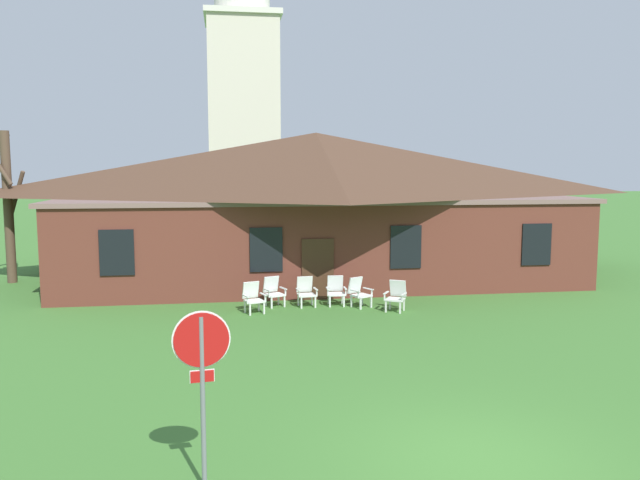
# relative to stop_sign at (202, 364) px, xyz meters

# --- Properties ---
(ground_plane) EXTENTS (200.00, 200.00, 0.00)m
(ground_plane) POSITION_rel_stop_sign_xyz_m (4.12, 0.31, -1.81)
(ground_plane) COLOR #3D702D
(brick_building) EXTENTS (20.11, 10.40, 5.92)m
(brick_building) POSITION_rel_stop_sign_xyz_m (4.12, 17.46, 1.20)
(brick_building) COLOR brown
(brick_building) RESTS_ON ground
(dome_tower) EXTENTS (5.18, 5.18, 20.63)m
(dome_tower) POSITION_rel_stop_sign_xyz_m (1.78, 36.81, 7.67)
(dome_tower) COLOR beige
(dome_tower) RESTS_ON ground
(stop_sign) EXTENTS (0.80, 0.14, 2.56)m
(stop_sign) POSITION_rel_stop_sign_xyz_m (0.00, 0.00, 0.00)
(stop_sign) COLOR slate
(stop_sign) RESTS_ON ground
(lawn_chair_by_porch) EXTENTS (0.75, 0.81, 0.96)m
(lawn_chair_by_porch) POSITION_rel_stop_sign_xyz_m (1.17, 10.82, -1.31)
(lawn_chair_by_porch) COLOR silver
(lawn_chair_by_porch) RESTS_ON ground
(lawn_chair_near_door) EXTENTS (0.77, 0.82, 0.96)m
(lawn_chair_near_door) POSITION_rel_stop_sign_xyz_m (1.87, 11.69, -1.31)
(lawn_chair_near_door) COLOR white
(lawn_chair_near_door) RESTS_ON ground
(lawn_chair_left_end) EXTENTS (0.69, 0.72, 0.96)m
(lawn_chair_left_end) POSITION_rel_stop_sign_xyz_m (2.92, 11.51, -1.31)
(lawn_chair_left_end) COLOR silver
(lawn_chair_left_end) RESTS_ON ground
(lawn_chair_middle) EXTENTS (0.67, 0.70, 0.96)m
(lawn_chair_middle) POSITION_rel_stop_sign_xyz_m (3.91, 11.52, -1.31)
(lawn_chair_middle) COLOR white
(lawn_chair_middle) RESTS_ON ground
(lawn_chair_right_end) EXTENTS (0.83, 0.86, 0.96)m
(lawn_chair_right_end) POSITION_rel_stop_sign_xyz_m (4.60, 11.14, -1.31)
(lawn_chair_right_end) COLOR white
(lawn_chair_right_end) RESTS_ON ground
(lawn_chair_far_side) EXTENTS (0.84, 0.86, 0.96)m
(lawn_chair_far_side) POSITION_rel_stop_sign_xyz_m (5.65, 10.40, -1.31)
(lawn_chair_far_side) COLOR silver
(lawn_chair_far_side) RESTS_ON ground
(bare_tree_beside_building) EXTENTS (1.42, 1.14, 5.90)m
(bare_tree_beside_building) POSITION_rel_stop_sign_xyz_m (-7.95, 17.44, 1.30)
(bare_tree_beside_building) COLOR brown
(bare_tree_beside_building) RESTS_ON ground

